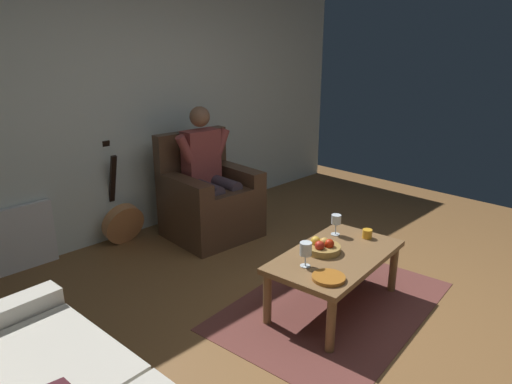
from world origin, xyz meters
The scene contains 13 objects.
ground_plane centered at (0.00, 0.00, 0.00)m, with size 6.46×6.46×0.00m, color brown.
wall_back centered at (0.00, -2.72, 1.26)m, with size 5.70×0.06×2.52m, color silver.
rug centered at (-0.04, -0.41, 0.00)m, with size 1.76×1.20×0.01m, color brown.
armchair centered at (-0.26, -2.08, 0.35)m, with size 0.84×0.79×1.02m.
person_seated centered at (-0.26, -2.06, 0.69)m, with size 0.62×0.59×1.28m.
coffee_table centered at (-0.04, -0.41, 0.36)m, with size 1.11×0.70×0.42m.
guitar centered at (0.46, -2.52, 0.23)m, with size 0.40×0.33×0.99m.
radiator centered at (1.38, -2.65, 0.28)m, with size 0.64×0.06×0.57m, color white.
wine_glass_near centered at (-0.32, -0.61, 0.54)m, with size 0.08×0.08×0.17m.
wine_glass_far centered at (0.27, -0.45, 0.54)m, with size 0.08×0.08×0.17m.
fruit_bowl centered at (0.00, -0.50, 0.46)m, with size 0.25×0.25×0.11m.
decorative_dish centered at (0.30, -0.23, 0.43)m, with size 0.21×0.21×0.02m, color #A96321.
candle_jar centered at (-0.44, -0.40, 0.46)m, with size 0.07×0.07×0.07m, color gold.
Camera 1 is at (2.50, 1.28, 1.87)m, focal length 32.42 mm.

